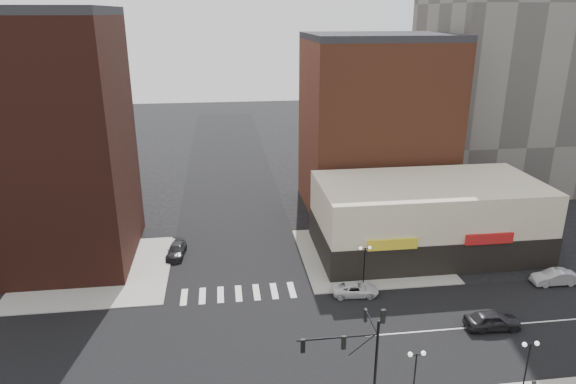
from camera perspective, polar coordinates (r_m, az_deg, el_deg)
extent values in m
plane|color=black|center=(42.96, -4.91, -16.68)|extent=(240.00, 240.00, 0.00)
cube|color=black|center=(42.96, -4.91, -16.67)|extent=(200.00, 14.00, 0.02)
cube|color=black|center=(42.96, -4.91, -16.67)|extent=(14.00, 200.00, 0.02)
cube|color=gray|center=(56.93, -20.57, -8.24)|extent=(15.00, 15.00, 0.12)
cube|color=gray|center=(57.47, 9.03, -6.89)|extent=(15.00, 15.00, 0.12)
cube|color=#3B1912|center=(57.64, -25.56, 4.68)|extent=(16.00, 15.00, 25.00)
cube|color=brown|center=(68.82, 9.64, 7.13)|extent=(18.00, 15.00, 22.00)
cube|color=beige|center=(58.43, 15.23, -2.68)|extent=(24.00, 12.00, 8.00)
cube|color=black|center=(59.30, 15.03, -4.74)|extent=(24.20, 12.20, 3.40)
cylinder|color=black|center=(35.54, 9.72, -18.64)|extent=(0.18, 0.18, 7.00)
cylinder|color=black|center=(33.46, 5.54, -15.81)|extent=(5.20, 0.11, 0.11)
cylinder|color=black|center=(34.21, 8.23, -16.48)|extent=(1.72, 0.06, 1.46)
cylinder|color=black|center=(35.25, 9.23, -13.97)|extent=(0.11, 3.00, 0.11)
cube|color=black|center=(33.32, 1.66, -16.72)|extent=(0.28, 0.18, 0.95)
sphere|color=red|center=(33.15, 1.67, -16.30)|extent=(0.16, 0.16, 0.16)
cube|color=black|center=(33.77, 6.21, -16.29)|extent=(0.28, 0.18, 0.95)
sphere|color=red|center=(33.60, 6.23, -15.88)|extent=(0.16, 0.16, 0.16)
cube|color=black|center=(36.51, 8.61, -13.40)|extent=(0.18, 0.28, 0.95)
sphere|color=red|center=(36.35, 8.64, -13.00)|extent=(0.16, 0.16, 0.16)
cube|color=black|center=(33.43, 10.52, -13.43)|extent=(0.28, 0.18, 0.95)
sphere|color=red|center=(33.27, 10.55, -12.99)|extent=(0.16, 0.16, 0.16)
cylinder|color=black|center=(37.35, 13.86, -19.51)|extent=(0.11, 0.11, 4.00)
cylinder|color=black|center=(36.21, 14.11, -17.16)|extent=(0.90, 0.06, 0.06)
sphere|color=white|center=(36.00, 13.43, -17.14)|extent=(0.32, 0.32, 0.32)
sphere|color=white|center=(36.30, 14.82, -16.92)|extent=(0.32, 0.32, 0.32)
cylinder|color=black|center=(40.64, 24.95, -17.36)|extent=(0.11, 0.11, 4.00)
cylinder|color=black|center=(39.60, 25.35, -15.13)|extent=(0.90, 0.06, 0.06)
sphere|color=white|center=(39.32, 24.80, -15.13)|extent=(0.32, 0.32, 0.32)
sphere|color=white|center=(39.77, 25.94, -14.89)|extent=(0.32, 0.32, 0.32)
cylinder|color=black|center=(50.33, 8.46, -8.21)|extent=(0.11, 0.11, 4.00)
cylinder|color=black|center=(49.49, 8.56, -6.26)|extent=(0.90, 0.06, 0.06)
sphere|color=white|center=(49.33, 8.06, -6.19)|extent=(0.32, 0.32, 0.32)
sphere|color=white|center=(49.57, 9.07, -6.12)|extent=(0.32, 0.32, 0.32)
imported|color=silver|center=(49.49, 7.48, -10.67)|extent=(4.51, 2.34, 1.22)
imported|color=black|center=(47.57, 21.77, -13.10)|extent=(4.74, 2.07, 1.59)
imported|color=#9F9FA4|center=(57.17, 27.51, -8.40)|extent=(4.46, 1.66, 1.46)
imported|color=black|center=(57.74, -12.30, -6.34)|extent=(2.25, 4.59, 1.28)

